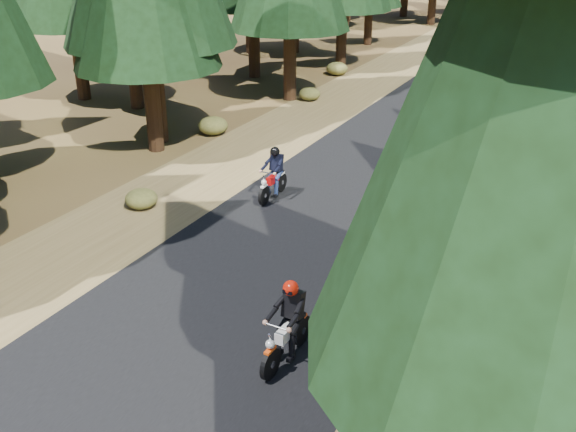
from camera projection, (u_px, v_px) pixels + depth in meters
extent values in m
plane|color=#412A17|center=(254.00, 293.00, 12.92)|extent=(120.00, 120.00, 0.00)
cube|color=black|center=(349.00, 204.00, 16.94)|extent=(6.00, 100.00, 0.01)
cube|color=brown|center=(204.00, 175.00, 18.87)|extent=(3.20, 100.00, 0.01)
cube|color=brown|center=(531.00, 241.00, 15.02)|extent=(3.20, 100.00, 0.01)
cylinder|color=black|center=(553.00, 357.00, 6.34)|extent=(0.53, 0.53, 5.85)
cylinder|color=black|center=(149.00, 68.00, 19.80)|extent=(0.51, 0.51, 5.34)
cylinder|color=black|center=(152.00, 45.00, 20.39)|extent=(0.56, 0.56, 6.43)
cylinder|color=black|center=(131.00, 36.00, 24.39)|extent=(0.52, 0.52, 5.56)
cylinder|color=black|center=(290.00, 29.00, 25.55)|extent=(0.53, 0.53, 5.72)
cylinder|color=black|center=(253.00, 7.00, 29.22)|extent=(0.55, 0.55, 6.37)
cylinder|color=black|center=(342.00, 9.00, 31.36)|extent=(0.53, 0.53, 5.64)
cylinder|color=black|center=(295.00, 2.00, 35.00)|extent=(0.52, 0.52, 5.45)
cylinder|color=black|center=(369.00, 6.00, 37.48)|extent=(0.48, 0.48, 4.42)
cylinder|color=black|center=(75.00, 25.00, 25.55)|extent=(0.54, 0.54, 6.00)
ellipsoid|color=#474C1E|center=(337.00, 69.00, 30.80)|extent=(1.02, 1.02, 0.61)
ellipsoid|color=#474C1E|center=(141.00, 199.00, 16.64)|extent=(0.84, 0.84, 0.51)
ellipsoid|color=#474C1E|center=(310.00, 94.00, 26.51)|extent=(0.88, 0.88, 0.53)
ellipsoid|color=#474C1E|center=(213.00, 126.00, 22.31)|extent=(1.03, 1.03, 0.62)
cube|color=black|center=(287.00, 310.00, 10.54)|extent=(0.34, 0.21, 0.48)
sphere|color=#B31607|center=(286.00, 292.00, 10.39)|extent=(0.27, 0.27, 0.27)
cube|color=black|center=(273.00, 165.00, 16.91)|extent=(0.32, 0.20, 0.45)
sphere|color=black|center=(273.00, 153.00, 16.77)|extent=(0.26, 0.26, 0.25)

